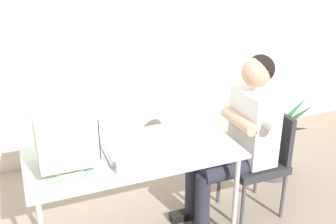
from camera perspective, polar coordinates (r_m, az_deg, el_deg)
The scene contains 8 objects.
wall_back at distance 3.87m, azimuth -7.47°, elevation 14.98°, with size 8.00×0.10×3.00m, color beige.
desk at distance 2.76m, azimuth -4.96°, elevation -6.65°, with size 1.44×0.69×0.72m.
crt_monitor at distance 2.51m, azimuth -14.54°, elevation -3.28°, with size 0.36×0.38×0.38m.
keyboard at distance 2.73m, azimuth -7.36°, elevation -5.35°, with size 0.18×0.42×0.03m.
office_chair at distance 3.22m, azimuth 13.03°, elevation -6.16°, with size 0.43×0.43×0.85m.
person_seated at distance 3.02m, azimuth 10.38°, elevation -3.04°, with size 0.75×0.58×1.31m.
potted_plant at distance 3.80m, azimuth 14.89°, elevation -4.20°, with size 0.67×0.80×0.82m.
desk_mug at distance 2.47m, azimuth -6.62°, elevation -7.91°, with size 0.07×0.08×0.08m.
Camera 1 is at (-0.68, -2.30, 2.02)m, focal length 42.52 mm.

